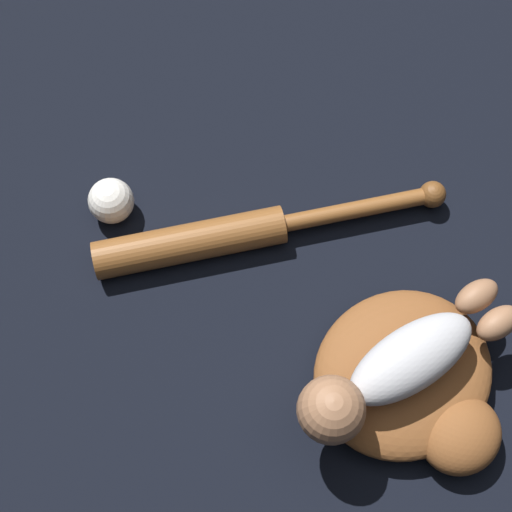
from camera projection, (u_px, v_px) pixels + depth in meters
The scene contains 5 objects.
ground_plane at pixel (408, 375), 1.35m from camera, with size 6.00×6.00×0.00m, color black.
baseball_glove at pixel (412, 383), 1.31m from camera, with size 0.33×0.35×0.08m.
baby_figure at pixel (392, 371), 1.23m from camera, with size 0.38×0.19×0.10m.
baseball_bat at pixel (228, 235), 1.41m from camera, with size 0.49×0.41×0.06m.
baseball at pixel (111, 201), 1.43m from camera, with size 0.08×0.08×0.08m.
Camera 1 is at (0.44, 0.05, 1.31)m, focal length 60.00 mm.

